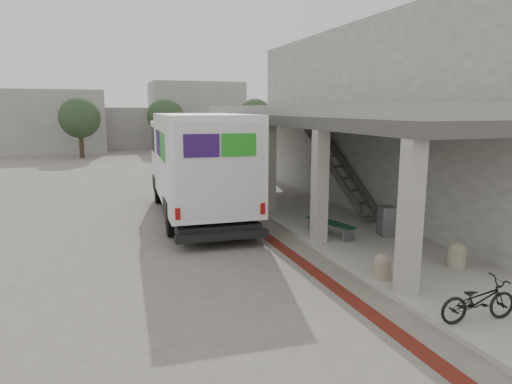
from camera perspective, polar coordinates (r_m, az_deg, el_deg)
name	(u,v)px	position (r m, az deg, el deg)	size (l,w,h in m)	color
ground	(256,258)	(12.24, -0.04, -8.22)	(120.00, 120.00, 0.00)	#686259
bike_lane_stripe	(265,235)	(14.36, 1.12, -5.38)	(0.35, 40.00, 0.01)	#5B1B12
sidewalk	(384,241)	(13.99, 15.72, -5.97)	(4.40, 28.00, 0.12)	#A29E91
transit_building	(382,122)	(18.77, 15.52, 8.48)	(7.60, 17.00, 7.00)	slate
distant_backdrop	(106,121)	(46.87, -18.20, 8.42)	(28.00, 10.00, 6.50)	gray
tree_left	(80,118)	(38.98, -21.18, 8.64)	(3.20, 3.20, 4.80)	#38281C
tree_mid	(165,117)	(41.37, -11.26, 9.20)	(3.20, 3.20, 4.80)	#38281C
tree_right	(255,117)	(42.28, -0.12, 9.41)	(3.20, 3.20, 4.80)	#38281C
fedex_truck	(198,163)	(16.55, -7.31, 3.64)	(3.18, 8.87, 3.73)	black
bench	(330,226)	(13.99, 9.27, -4.16)	(0.84, 1.85, 0.42)	slate
bollard_near	(457,255)	(12.11, 23.82, -7.19)	(0.42, 0.42, 0.63)	gray
bollard_far	(382,266)	(10.77, 15.51, -8.92)	(0.39, 0.39, 0.59)	gray
utility_cabinet	(386,221)	(14.32, 15.96, -3.50)	(0.40, 0.54, 0.89)	slate
bicycle_black	(478,300)	(9.31, 26.04, -12.06)	(0.53, 1.52, 0.80)	black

